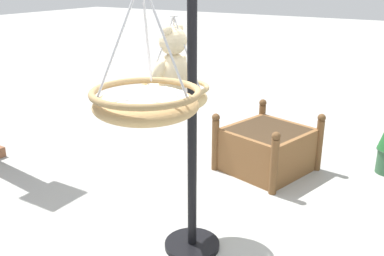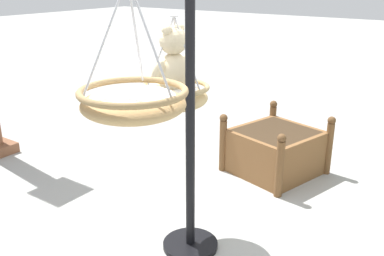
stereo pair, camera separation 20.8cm
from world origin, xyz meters
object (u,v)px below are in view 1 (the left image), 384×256
display_pole_central (192,162)px  teddy_bear (172,65)px  wooden_planter_box (267,148)px  hanging_basket_with_teddy (175,96)px  hanging_basket_left_high (146,102)px

display_pole_central → teddy_bear: (0.15, 0.27, 0.67)m
wooden_planter_box → display_pole_central: bearing=-177.8°
hanging_basket_with_teddy → hanging_basket_left_high: (-0.97, -0.48, 0.26)m
wooden_planter_box → hanging_basket_with_teddy: bearing=173.1°
display_pole_central → hanging_basket_left_high: size_ratio=3.40×
hanging_basket_left_high → teddy_bear: bearing=27.2°
display_pole_central → hanging_basket_left_high: (-0.82, -0.23, 0.70)m
display_pole_central → wooden_planter_box: bearing=2.2°
teddy_bear → hanging_basket_left_high: bearing=-152.8°
display_pole_central → teddy_bear: 0.74m
hanging_basket_with_teddy → hanging_basket_left_high: 1.11m
hanging_basket_with_teddy → teddy_bear: bearing=90.0°
display_pole_central → hanging_basket_with_teddy: bearing=59.0°
hanging_basket_with_teddy → hanging_basket_left_high: bearing=-153.9°
hanging_basket_with_teddy → hanging_basket_left_high: hanging_basket_left_high is taller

